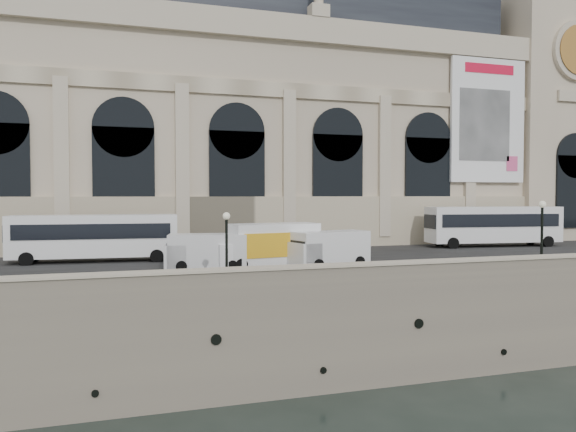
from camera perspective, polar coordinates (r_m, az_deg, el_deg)
name	(u,v)px	position (r m, az deg, el deg)	size (l,w,h in m)	color
ground	(388,387)	(34.41, 10.08, -16.77)	(260.00, 260.00, 0.00)	black
quay	(246,264)	(66.08, -4.24, -4.94)	(160.00, 70.00, 6.00)	gray
street	(307,258)	(45.70, 1.90, -4.27)	(160.00, 24.00, 0.06)	#2D2D2D
parapet	(383,272)	(33.40, 9.67, -5.66)	(160.00, 1.40, 1.21)	gray
museum	(200,114)	(60.96, -8.92, 10.21)	(69.00, 18.70, 29.10)	beige
clock_pavilion	(531,95)	(76.09, 23.43, 11.26)	(13.00, 14.72, 36.70)	beige
bus_left	(95,236)	(45.08, -19.05, -1.93)	(12.45, 3.68, 3.62)	white
bus_right	(493,224)	(59.01, 20.15, -0.81)	(13.72, 4.43, 3.98)	white
van_b	(203,251)	(39.06, -8.66, -3.59)	(5.82, 3.19, 2.45)	silver
van_c	(327,249)	(39.96, 3.95, -3.36)	(6.07, 3.39, 2.55)	white
box_truck	(268,245)	(40.18, -2.01, -2.97)	(7.94, 3.63, 3.09)	white
lamp_left	(227,249)	(32.12, -6.26, -3.35)	(0.42, 0.42, 4.16)	black
lamp_right	(542,236)	(42.15, 24.38, -1.83)	(0.48, 0.48, 4.74)	black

